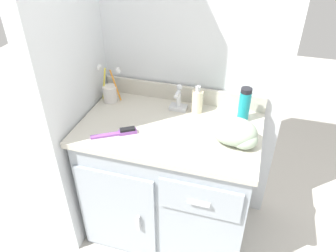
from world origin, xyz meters
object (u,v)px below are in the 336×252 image
at_px(shaving_cream_can, 244,105).
at_px(soap_dispenser, 197,101).
at_px(hand_towel, 236,133).
at_px(toothbrush_cup, 110,93).
at_px(hairbrush, 120,132).

bearing_deg(shaving_cream_can, soap_dispenser, 176.65).
bearing_deg(hand_towel, shaving_cream_can, 86.68).
xyz_separation_m(toothbrush_cup, soap_dispenser, (0.47, 0.03, 0.01)).
height_order(shaving_cream_can, hairbrush, shaving_cream_can).
relative_size(soap_dispenser, hairbrush, 0.77).
xyz_separation_m(shaving_cream_can, hairbrush, (-0.53, -0.28, -0.08)).
distance_m(soap_dispenser, hairbrush, 0.42).
bearing_deg(soap_dispenser, toothbrush_cup, -176.93).
relative_size(toothbrush_cup, shaving_cream_can, 1.16).
height_order(toothbrush_cup, soap_dispenser, toothbrush_cup).
bearing_deg(hairbrush, hand_towel, -21.26).
xyz_separation_m(toothbrush_cup, hand_towel, (0.69, -0.18, 0.00)).
bearing_deg(soap_dispenser, hand_towel, -43.21).
relative_size(shaving_cream_can, hand_towel, 0.84).
xyz_separation_m(soap_dispenser, hand_towel, (0.22, -0.21, -0.01)).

